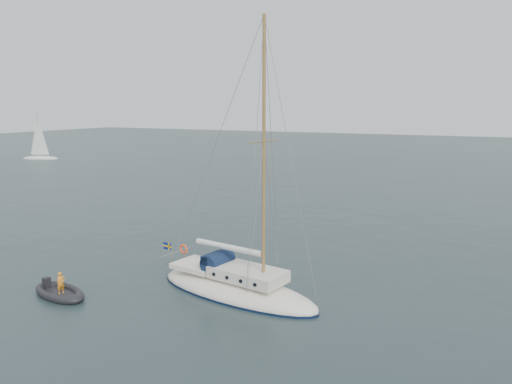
% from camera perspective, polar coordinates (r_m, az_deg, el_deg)
% --- Properties ---
extents(ground, '(300.00, 300.00, 0.00)m').
position_cam_1_polar(ground, '(26.93, 5.00, -11.75)').
color(ground, black).
rests_on(ground, ground).
extents(sailboat, '(10.35, 3.10, 14.74)m').
position_cam_1_polar(sailboat, '(26.66, -2.26, -9.39)').
color(sailboat, white).
rests_on(sailboat, ground).
extents(dinghy, '(2.73, 1.23, 0.39)m').
position_cam_1_polar(dinghy, '(29.75, 0.77, -9.22)').
color(dinghy, '#54545A').
rests_on(dinghy, ground).
extents(rib, '(3.77, 1.71, 1.37)m').
position_cam_1_polar(rib, '(28.70, -21.56, -10.57)').
color(rib, black).
rests_on(rib, ground).
extents(distant_yacht_a, '(6.74, 3.60, 8.93)m').
position_cam_1_polar(distant_yacht_a, '(100.82, -23.56, 5.64)').
color(distant_yacht_a, silver).
rests_on(distant_yacht_a, ground).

